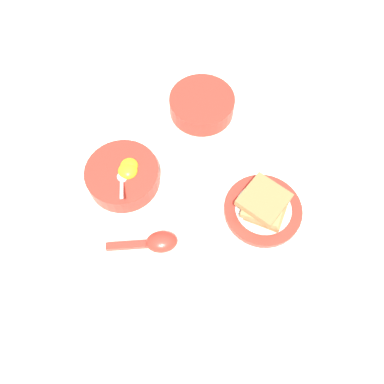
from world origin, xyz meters
TOP-DOWN VIEW (x-y plane):
  - ground_plane at (0.00, 0.00)m, footprint 3.00×3.00m
  - egg_bowl at (-0.09, -0.18)m, footprint 0.16×0.16m
  - toast_plate at (0.16, 0.01)m, footprint 0.17×0.17m
  - toast_sandwich at (0.16, 0.01)m, footprint 0.12×0.12m
  - soup_spoon at (0.07, -0.21)m, footprint 0.11×0.14m
  - congee_bowl at (-0.14, 0.08)m, footprint 0.16×0.16m

SIDE VIEW (x-z plane):
  - ground_plane at x=0.00m, z-range 0.00..0.00m
  - toast_plate at x=0.16m, z-range 0.00..0.02m
  - soup_spoon at x=0.07m, z-range 0.00..0.03m
  - congee_bowl at x=-0.14m, z-range 0.00..0.05m
  - egg_bowl at x=-0.09m, z-range -0.01..0.06m
  - toast_sandwich at x=0.16m, z-range 0.02..0.07m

